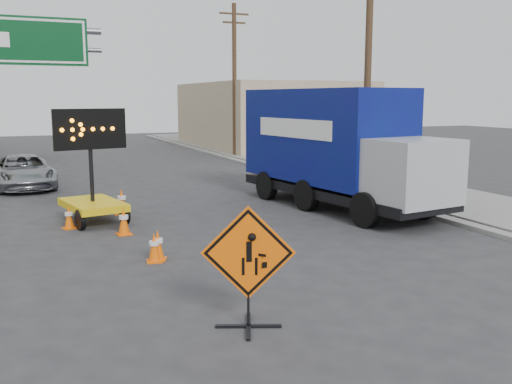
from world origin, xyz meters
TOP-DOWN VIEW (x-y plane):
  - ground at (0.00, 0.00)m, footprint 100.00×100.00m
  - curb_right at (7.20, 15.00)m, footprint 0.40×60.00m
  - sidewalk_right at (9.50, 15.00)m, footprint 4.00×60.00m
  - building_right_far at (13.00, 30.00)m, footprint 10.00×14.00m
  - highway_gantry at (-4.43, 17.96)m, footprint 6.18×0.38m
  - utility_pole_near at (8.00, 10.00)m, footprint 1.80×0.26m
  - utility_pole_far at (8.00, 24.00)m, footprint 1.80×0.26m
  - construction_sign at (-1.06, -0.47)m, footprint 1.37×0.98m
  - arrow_board at (-2.30, 8.37)m, footprint 2.03×2.51m
  - pickup_truck at (-4.02, 16.02)m, footprint 2.49×4.86m
  - box_truck at (5.32, 7.63)m, footprint 3.44×8.33m
  - cone_a at (-1.59, 3.69)m, footprint 0.38×0.38m
  - cone_b at (-1.48, 3.80)m, footprint 0.46×0.46m
  - cone_c at (-1.76, 6.48)m, footprint 0.41×0.41m
  - cone_d at (-3.02, 7.76)m, footprint 0.41×0.41m
  - cone_e at (-1.34, 9.21)m, footprint 0.50×0.50m

SIDE VIEW (x-z plane):
  - ground at x=0.00m, z-range 0.00..0.00m
  - curb_right at x=7.20m, z-range 0.00..0.12m
  - sidewalk_right at x=9.50m, z-range 0.00..0.15m
  - cone_d at x=-3.02m, z-range 0.00..0.65m
  - cone_a at x=-1.59m, z-range 0.00..0.66m
  - cone_b at x=-1.48m, z-range 0.00..0.69m
  - cone_c at x=-1.76m, z-range 0.00..0.74m
  - cone_e at x=-1.34m, z-range 0.00..0.81m
  - pickup_truck at x=-4.02m, z-range 0.00..1.31m
  - arrow_board at x=-2.30m, z-range -0.91..2.34m
  - construction_sign at x=-1.06m, z-range 0.05..1.99m
  - box_truck at x=5.32m, z-range -0.18..3.65m
  - building_right_far at x=13.00m, z-range 0.00..4.60m
  - utility_pole_near at x=8.00m, z-range 0.18..9.18m
  - utility_pole_far at x=8.00m, z-range 0.18..9.18m
  - highway_gantry at x=-4.43m, z-range 1.62..8.52m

